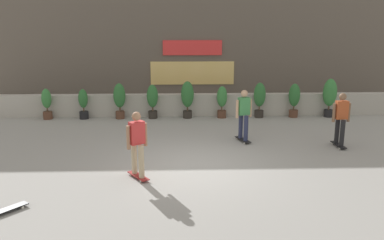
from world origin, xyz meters
TOP-DOWN VIEW (x-y plane):
  - ground_plane at (0.00, 0.00)m, footprint 48.00×48.00m
  - planter_wall at (0.00, 6.00)m, footprint 18.00×0.40m
  - building_backdrop at (0.00, 10.00)m, footprint 20.00×2.08m
  - potted_plant_0 at (-5.64, 5.55)m, footprint 0.38×0.38m
  - potted_plant_1 at (-4.20, 5.55)m, footprint 0.37×0.37m
  - potted_plant_2 at (-2.75, 5.55)m, footprint 0.48×0.48m
  - potted_plant_3 at (-1.44, 5.55)m, footprint 0.45×0.45m
  - potted_plant_4 at (-0.04, 5.55)m, footprint 0.51×0.51m
  - potted_plant_5 at (1.35, 5.55)m, footprint 0.41×0.41m
  - potted_plant_6 at (2.87, 5.55)m, footprint 0.48×0.48m
  - potted_plant_7 at (4.28, 5.55)m, footprint 0.45×0.45m
  - potted_plant_8 at (5.73, 5.55)m, footprint 0.55×0.55m
  - skater_by_wall_right at (4.57, 1.51)m, footprint 0.56×0.81m
  - skater_foreground at (1.68, 2.18)m, footprint 0.54×0.82m
  - skater_far_right at (-1.42, -0.89)m, footprint 0.62×0.77m
  - skateboard_near_camera at (-3.91, -2.63)m, footprint 0.67×0.74m

SIDE VIEW (x-z plane):
  - ground_plane at x=0.00m, z-range 0.00..0.00m
  - skateboard_near_camera at x=-3.91m, z-range 0.02..0.10m
  - planter_wall at x=0.00m, z-range 0.00..0.90m
  - potted_plant_1 at x=-4.20m, z-range 0.04..1.24m
  - potted_plant_0 at x=-5.64m, z-range 0.05..1.28m
  - potted_plant_5 at x=1.35m, z-range 0.07..1.35m
  - potted_plant_3 at x=-1.44m, z-range 0.09..1.46m
  - potted_plant_7 at x=4.28m, z-range 0.09..1.47m
  - potted_plant_6 at x=2.87m, z-range 0.11..1.53m
  - potted_plant_2 at x=-2.75m, z-range 0.11..1.53m
  - potted_plant_4 at x=-0.04m, z-range 0.12..1.62m
  - potted_plant_8 at x=5.73m, z-range 0.14..1.71m
  - skater_by_wall_right at x=4.57m, z-range 0.09..1.79m
  - skater_foreground at x=1.68m, z-range 0.09..1.79m
  - skater_far_right at x=-1.42m, z-range 0.09..1.79m
  - building_backdrop at x=0.00m, z-range 0.00..6.50m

